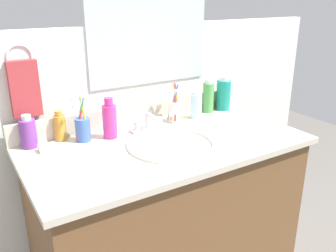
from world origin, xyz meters
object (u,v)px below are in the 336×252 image
at_px(bottle_cream_purple, 28,133).
at_px(cup_white_ceramic, 175,110).
at_px(faucet, 149,124).
at_px(hand_towel, 25,89).
at_px(bottle_mouthwash_teal, 223,94).
at_px(cup_blue_plastic, 83,127).
at_px(bottle_gel_clear, 196,105).
at_px(bottle_oil_amber, 60,127).
at_px(soap_bar, 48,148).
at_px(bottle_toner_green, 208,97).
at_px(bottle_soap_pink, 110,120).

bearing_deg(bottle_cream_purple, cup_white_ceramic, -4.00).
bearing_deg(faucet, bottle_cream_purple, 170.49).
distance_m(hand_towel, bottle_mouthwash_teal, 0.95).
relative_size(cup_white_ceramic, cup_blue_plastic, 0.98).
height_order(faucet, bottle_gel_clear, bottle_gel_clear).
relative_size(hand_towel, faucet, 1.38).
bearing_deg(bottle_oil_amber, soap_bar, -132.82).
bearing_deg(bottle_mouthwash_teal, bottle_cream_purple, 179.04).
bearing_deg(bottle_oil_amber, bottle_mouthwash_teal, -1.69).
bearing_deg(cup_white_ceramic, hand_towel, 170.76).
bearing_deg(bottle_toner_green, faucet, -168.97).
xyz_separation_m(bottle_toner_green, bottle_gel_clear, (-0.11, -0.05, -0.02)).
distance_m(hand_towel, soap_bar, 0.25).
xyz_separation_m(bottle_toner_green, soap_bar, (-0.82, -0.06, -0.07)).
relative_size(bottle_toner_green, bottle_gel_clear, 1.18).
bearing_deg(bottle_toner_green, cup_blue_plastic, -176.73).
relative_size(bottle_mouthwash_teal, cup_blue_plastic, 0.92).
distance_m(bottle_gel_clear, cup_blue_plastic, 0.56).
bearing_deg(bottle_mouthwash_teal, hand_towel, 175.57).
xyz_separation_m(bottle_soap_pink, cup_white_ceramic, (0.34, 0.03, -0.02)).
xyz_separation_m(faucet, cup_white_ceramic, (0.16, 0.04, 0.03)).
bearing_deg(bottle_oil_amber, cup_blue_plastic, -35.27).
height_order(bottle_soap_pink, soap_bar, bottle_soap_pink).
xyz_separation_m(hand_towel, bottle_gel_clear, (0.74, -0.11, -0.16)).
xyz_separation_m(hand_towel, bottle_toner_green, (0.85, -0.06, -0.14)).
relative_size(faucet, bottle_cream_purple, 1.21).
bearing_deg(bottle_cream_purple, hand_towel, 71.23).
distance_m(faucet, bottle_toner_green, 0.39).
xyz_separation_m(bottle_cream_purple, cup_white_ceramic, (0.65, -0.05, -0.00)).
height_order(bottle_toner_green, cup_blue_plastic, cup_blue_plastic).
bearing_deg(cup_white_ceramic, cup_blue_plastic, -179.99).
relative_size(faucet, bottle_toner_green, 0.94).
bearing_deg(bottle_soap_pink, hand_towel, 156.16).
xyz_separation_m(cup_white_ceramic, soap_bar, (-0.60, -0.03, -0.04)).
relative_size(faucet, bottle_gel_clear, 1.10).
distance_m(bottle_oil_amber, bottle_soap_pink, 0.20).
height_order(bottle_gel_clear, cup_blue_plastic, cup_blue_plastic).
height_order(cup_blue_plastic, soap_bar, cup_blue_plastic).
distance_m(bottle_oil_amber, bottle_cream_purple, 0.12).
relative_size(faucet, cup_white_ceramic, 0.85).
relative_size(bottle_oil_amber, bottle_cream_purple, 0.95).
xyz_separation_m(hand_towel, faucet, (0.47, -0.14, -0.19)).
relative_size(bottle_gel_clear, cup_white_ceramic, 0.77).
xyz_separation_m(cup_white_ceramic, cup_blue_plastic, (-0.45, -0.00, 0.00)).
relative_size(bottle_cream_purple, soap_bar, 2.06).
distance_m(bottle_oil_amber, cup_white_ceramic, 0.53).
bearing_deg(bottle_soap_pink, cup_white_ceramic, 4.37).
distance_m(bottle_oil_amber, cup_blue_plastic, 0.09).
distance_m(hand_towel, cup_blue_plastic, 0.26).
distance_m(cup_blue_plastic, soap_bar, 0.16).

